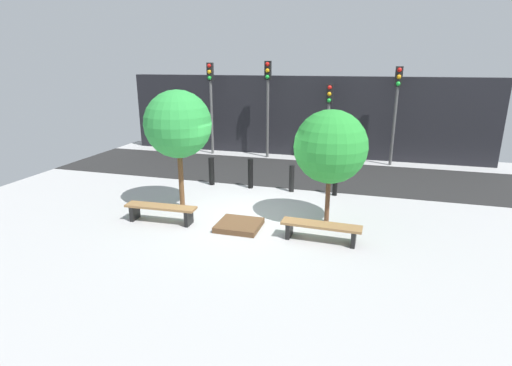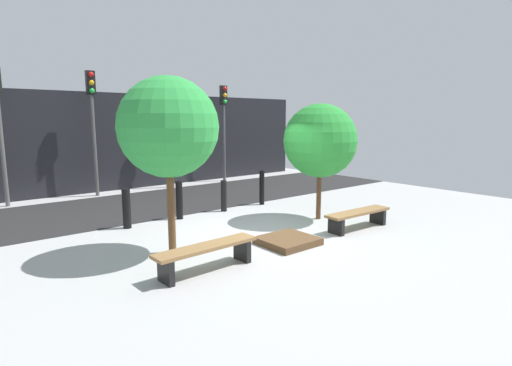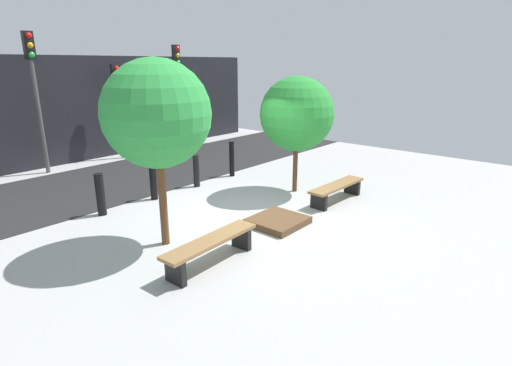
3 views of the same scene
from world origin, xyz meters
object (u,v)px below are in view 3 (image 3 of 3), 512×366
object	(u,v)px
bench_left	(211,246)
bollard_far_left	(100,195)
bench_right	(337,189)
tree_behind_right_bench	(297,114)
planter_bed	(278,221)
bollard_right	(232,159)
traffic_light_mid_east	(118,94)
bollard_left	(153,180)
bollard_center	(196,171)
traffic_light_mid_west	(34,79)
tree_behind_left_bench	(157,114)
traffic_light_east	(177,78)

from	to	relation	value
bench_left	bollard_far_left	world-z (taller)	bollard_far_left
bench_right	tree_behind_right_bench	size ratio (longest dim) A/B	0.64
tree_behind_right_bench	bollard_far_left	distance (m)	5.05
bench_right	bollard_far_left	world-z (taller)	bollard_far_left
planter_bed	bollard_right	bearing A→B (deg)	57.74
traffic_light_mid_east	planter_bed	bearing A→B (deg)	-99.39
tree_behind_right_bench	bollard_left	xyz separation A→B (m)	(-2.82, 2.29, -1.53)
bench_right	bollard_center	distance (m)	3.82
bench_right	tree_behind_right_bench	distance (m)	2.13
bench_left	bench_right	size ratio (longest dim) A/B	1.02
bench_right	bollard_right	world-z (taller)	bollard_right
traffic_light_mid_west	bollard_left	bearing A→B (deg)	-82.44
bollard_center	traffic_light_mid_west	world-z (taller)	traffic_light_mid_west
bollard_right	traffic_light_mid_east	size ratio (longest dim) A/B	0.32
tree_behind_left_bench	bollard_far_left	size ratio (longest dim) A/B	3.54
bench_right	planter_bed	xyz separation A→B (m)	(-2.11, 0.20, -0.25)
bollard_right	bollard_center	bearing A→B (deg)	180.00
traffic_light_east	bollard_far_left	bearing A→B (deg)	-142.68
bench_right	bollard_far_left	bearing A→B (deg)	142.16
tree_behind_right_bench	bollard_right	world-z (taller)	tree_behind_right_bench
bench_left	traffic_light_east	world-z (taller)	traffic_light_east
bollard_left	bollard_center	xyz separation A→B (m)	(1.41, 0.00, -0.06)
bench_right	tree_behind_left_bench	distance (m)	4.89
bench_right	tree_behind_left_bench	xyz separation A→B (m)	(-4.23, 1.25, 2.11)
bollard_far_left	traffic_light_east	bearing A→B (deg)	37.32
bench_left	planter_bed	size ratio (longest dim) A/B	1.79
bollard_far_left	bollard_right	world-z (taller)	bollard_right
bench_right	bollard_center	world-z (taller)	bollard_center
bollard_center	traffic_light_east	world-z (taller)	traffic_light_east
bollard_center	traffic_light_mid_east	xyz separation A→B (m)	(0.61, 4.62, 1.80)
traffic_light_east	bollard_left	bearing A→B (deg)	-135.21
bench_left	traffic_light_east	bearing A→B (deg)	51.25
planter_bed	traffic_light_mid_west	world-z (taller)	traffic_light_mid_west
bench_left	traffic_light_mid_east	bearing A→B (deg)	65.06
bollard_left	traffic_light_mid_west	size ratio (longest dim) A/B	0.24
planter_bed	bollard_far_left	world-z (taller)	bollard_far_left
tree_behind_right_bench	traffic_light_mid_west	distance (m)	7.76
bollard_far_left	bollard_center	bearing A→B (deg)	0.00
bench_right	bollard_far_left	size ratio (longest dim) A/B	1.99
tree_behind_left_bench	tree_behind_right_bench	bearing A→B (deg)	-0.00
bollard_far_left	traffic_light_east	xyz separation A→B (m)	(6.06, 4.62, 2.23)
bollard_left	planter_bed	bearing A→B (deg)	-78.12
bollard_far_left	traffic_light_mid_west	distance (m)	5.25
bollard_left	traffic_light_mid_east	world-z (taller)	traffic_light_mid_east
tree_behind_left_bench	bench_left	bearing A→B (deg)	-90.00
bench_right	planter_bed	bearing A→B (deg)	176.75
bench_right	planter_bed	world-z (taller)	bench_right
bench_left	tree_behind_right_bench	world-z (taller)	tree_behind_right_bench
planter_bed	tree_behind_right_bench	world-z (taller)	tree_behind_right_bench
tree_behind_left_bench	tree_behind_right_bench	xyz separation A→B (m)	(4.23, -0.00, -0.39)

